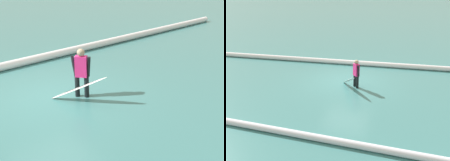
% 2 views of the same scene
% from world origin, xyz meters
% --- Properties ---
extents(ground_plane, '(156.17, 156.17, 0.00)m').
position_xyz_m(ground_plane, '(0.00, 0.00, 0.00)').
color(ground_plane, teal).
extents(surfer, '(0.38, 0.52, 1.46)m').
position_xyz_m(surfer, '(-0.70, 0.66, 0.81)').
color(surfer, black).
rests_on(surfer, ground_plane).
extents(surfboard, '(1.12, 1.58, 0.90)m').
position_xyz_m(surfboard, '(-0.38, 0.94, 0.43)').
color(surfboard, white).
rests_on(surfboard, ground_plane).
extents(wave_crest_foreground, '(25.52, 2.19, 0.31)m').
position_xyz_m(wave_crest_foreground, '(-0.58, -3.11, 0.15)').
color(wave_crest_foreground, white).
rests_on(wave_crest_foreground, ground_plane).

